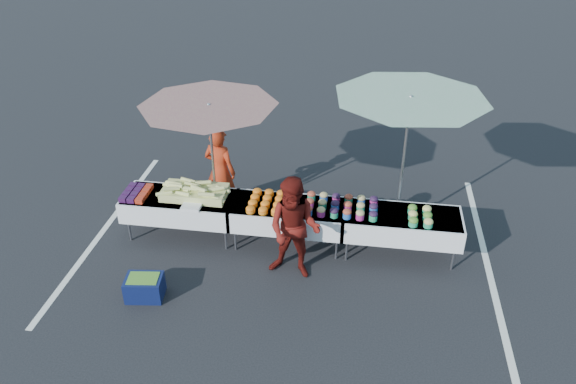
# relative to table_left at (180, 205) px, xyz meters

# --- Properties ---
(ground) EXTENTS (80.00, 80.00, 0.00)m
(ground) POSITION_rel_table_left_xyz_m (1.80, 0.00, -0.58)
(ground) COLOR black
(stripe_left) EXTENTS (0.10, 5.00, 0.00)m
(stripe_left) POSITION_rel_table_left_xyz_m (-1.40, 0.00, -0.58)
(stripe_left) COLOR silver
(stripe_left) RESTS_ON ground
(stripe_right) EXTENTS (0.10, 5.00, 0.00)m
(stripe_right) POSITION_rel_table_left_xyz_m (5.00, 0.00, -0.58)
(stripe_right) COLOR silver
(stripe_right) RESTS_ON ground
(table_left) EXTENTS (1.86, 0.81, 0.75)m
(table_left) POSITION_rel_table_left_xyz_m (0.00, 0.00, 0.00)
(table_left) COLOR white
(table_left) RESTS_ON ground
(table_center) EXTENTS (1.86, 0.81, 0.75)m
(table_center) POSITION_rel_table_left_xyz_m (1.80, 0.00, 0.00)
(table_center) COLOR white
(table_center) RESTS_ON ground
(table_right) EXTENTS (1.86, 0.81, 0.75)m
(table_right) POSITION_rel_table_left_xyz_m (3.60, 0.00, 0.00)
(table_right) COLOR white
(table_right) RESTS_ON ground
(berry_punnets) EXTENTS (0.40, 0.54, 0.08)m
(berry_punnets) POSITION_rel_table_left_xyz_m (-0.71, -0.06, 0.21)
(berry_punnets) COLOR black
(berry_punnets) RESTS_ON table_left
(corn_pile) EXTENTS (1.16, 0.57, 0.26)m
(corn_pile) POSITION_rel_table_left_xyz_m (0.25, 0.04, 0.26)
(corn_pile) COLOR #D0E073
(corn_pile) RESTS_ON table_left
(plastic_bags) EXTENTS (0.30, 0.25, 0.05)m
(plastic_bags) POSITION_rel_table_left_xyz_m (0.30, -0.30, 0.19)
(plastic_bags) COLOR white
(plastic_bags) RESTS_ON table_left
(carrot_bowls) EXTENTS (0.55, 0.69, 0.11)m
(carrot_bowls) POSITION_rel_table_left_xyz_m (1.45, -0.01, 0.22)
(carrot_bowls) COLOR orange
(carrot_bowls) RESTS_ON table_center
(potato_cups) EXTENTS (1.14, 0.58, 0.16)m
(potato_cups) POSITION_rel_table_left_xyz_m (2.65, 0.00, 0.25)
(potato_cups) COLOR #265BB3
(potato_cups) RESTS_ON table_right
(bean_baskets) EXTENTS (0.36, 0.50, 0.15)m
(bean_baskets) POSITION_rel_table_left_xyz_m (3.86, -0.10, 0.24)
(bean_baskets) COLOR #238E5F
(bean_baskets) RESTS_ON table_right
(vendor) EXTENTS (0.68, 0.55, 1.62)m
(vendor) POSITION_rel_table_left_xyz_m (0.48, 0.83, 0.23)
(vendor) COLOR #AA2D13
(vendor) RESTS_ON ground
(customer) EXTENTS (0.90, 0.75, 1.66)m
(customer) POSITION_rel_table_left_xyz_m (2.01, -0.75, 0.25)
(customer) COLOR #5B120D
(customer) RESTS_ON ground
(umbrella_left) EXTENTS (2.63, 2.63, 2.25)m
(umbrella_left) POSITION_rel_table_left_xyz_m (0.49, 0.40, 1.46)
(umbrella_left) COLOR black
(umbrella_left) RESTS_ON ground
(umbrella_right) EXTENTS (2.93, 2.93, 2.45)m
(umbrella_right) POSITION_rel_table_left_xyz_m (3.57, 0.70, 1.64)
(umbrella_right) COLOR black
(umbrella_right) RESTS_ON ground
(storage_bin) EXTENTS (0.58, 0.45, 0.35)m
(storage_bin) POSITION_rel_table_left_xyz_m (-0.06, -1.60, -0.40)
(storage_bin) COLOR #0D1642
(storage_bin) RESTS_ON ground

